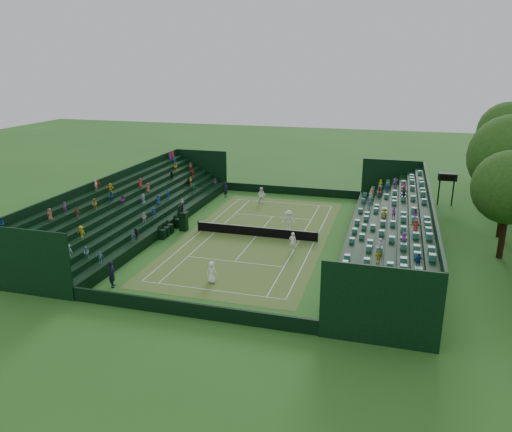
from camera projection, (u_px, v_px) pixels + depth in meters
The scene contains 18 objects.
ground at pixel (256, 236), 46.58m from camera, with size 160.00×160.00×0.00m, color #2B641F.
court_surface at pixel (256, 236), 46.58m from camera, with size 12.97×26.77×0.01m, color #347928.
perimeter_wall_north at pixel (291, 191), 61.02m from camera, with size 17.17×0.20×1.00m, color black.
perimeter_wall_south at pixel (189, 310), 31.84m from camera, with size 17.17×0.20×1.00m, color black.
perimeter_wall_east at pixel (348, 240), 44.23m from camera, with size 0.20×31.77×1.00m, color black.
perimeter_wall_west at pixel (172, 224), 48.63m from camera, with size 0.20×31.77×1.00m, color black.
north_grandstand at pixel (398, 233), 42.83m from camera, with size 6.60×32.00×4.90m.
south_grandstand at pixel (133, 210), 49.40m from camera, with size 6.60×32.00×4.90m.
tennis_net at pixel (256, 231), 46.42m from camera, with size 11.67×0.10×1.06m.
scoreboard_tower at pixel (447, 178), 55.74m from camera, with size 2.00×1.00×3.70m.
umpire_chair at pixel (183, 219), 47.90m from camera, with size 0.88×0.88×2.75m.
courtside_chairs at pixel (174, 226), 48.09m from camera, with size 0.59×5.56×1.29m.
player_near_west at pixel (212, 272), 36.64m from camera, with size 0.81×0.53×1.66m, color white.
player_near_east at pixel (293, 242), 42.70m from camera, with size 0.63×0.41×1.73m, color white.
player_far_west at pixel (262, 196), 56.94m from camera, with size 0.94×0.73×1.93m, color white.
player_far_east at pixel (289, 220), 47.97m from camera, with size 1.30×0.75×2.02m, color white.
line_judge_north at pixel (226, 190), 59.77m from camera, with size 0.67×0.44×1.84m, color black.
line_judge_south at pixel (112, 274), 35.95m from camera, with size 0.73×0.48×2.00m, color black.
Camera 1 is at (11.93, -42.24, 15.70)m, focal length 35.00 mm.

